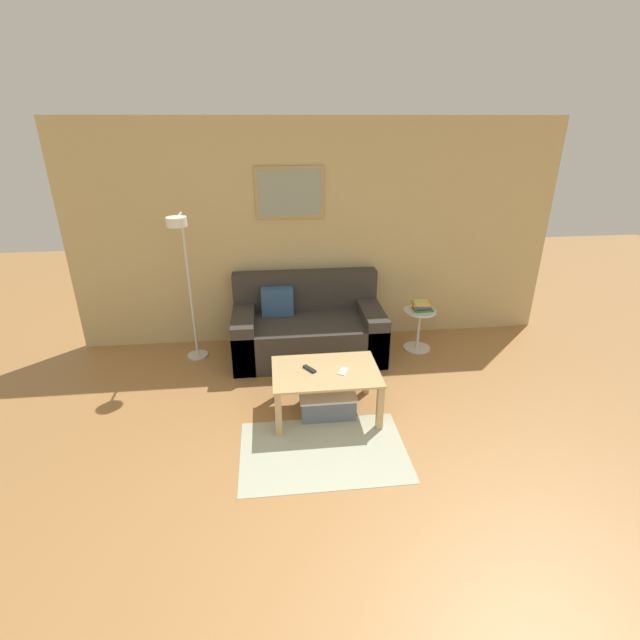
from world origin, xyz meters
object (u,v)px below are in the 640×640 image
(storage_bin, at_px, (327,401))
(remote_control, at_px, (309,369))
(cell_phone, at_px, (343,371))
(coffee_table, at_px, (326,378))
(couch, at_px, (307,329))
(book_stack, at_px, (422,306))
(side_table, at_px, (419,326))
(floor_lamp, at_px, (184,263))

(storage_bin, height_order, remote_control, remote_control)
(cell_phone, bearing_deg, coffee_table, -164.78)
(couch, xyz_separation_m, book_stack, (1.32, -0.03, 0.24))
(coffee_table, relative_size, side_table, 1.95)
(couch, relative_size, remote_control, 11.14)
(floor_lamp, height_order, remote_control, floor_lamp)
(coffee_table, bearing_deg, book_stack, 42.98)
(side_table, bearing_deg, remote_control, -140.53)
(cell_phone, bearing_deg, remote_control, -163.61)
(storage_bin, distance_m, cell_phone, 0.37)
(storage_bin, distance_m, book_stack, 1.76)
(storage_bin, bearing_deg, couch, 93.49)
(floor_lamp, xyz_separation_m, remote_control, (1.18, -1.07, -0.70))
(coffee_table, height_order, remote_control, remote_control)
(couch, xyz_separation_m, side_table, (1.30, -0.04, -0.01))
(storage_bin, relative_size, remote_control, 3.45)
(remote_control, bearing_deg, storage_bin, -38.68)
(floor_lamp, bearing_deg, coffee_table, -39.71)
(side_table, xyz_separation_m, book_stack, (0.02, 0.01, 0.25))
(side_table, bearing_deg, couch, 178.21)
(book_stack, bearing_deg, storage_bin, -137.05)
(book_stack, bearing_deg, side_table, -154.93)
(book_stack, xyz_separation_m, cell_phone, (-1.11, -1.21, -0.09))
(couch, height_order, cell_phone, couch)
(book_stack, xyz_separation_m, remote_control, (-1.41, -1.15, -0.09))
(storage_bin, height_order, floor_lamp, floor_lamp)
(coffee_table, distance_m, storage_bin, 0.26)
(coffee_table, distance_m, book_stack, 1.74)
(remote_control, bearing_deg, couch, 52.12)
(remote_control, bearing_deg, coffee_table, -44.55)
(floor_lamp, bearing_deg, remote_control, -42.24)
(storage_bin, xyz_separation_m, side_table, (1.23, 1.15, 0.18))
(couch, relative_size, book_stack, 6.87)
(couch, bearing_deg, storage_bin, -86.51)
(storage_bin, distance_m, remote_control, 0.38)
(couch, xyz_separation_m, floor_lamp, (-1.27, -0.11, 0.86))
(floor_lamp, distance_m, side_table, 2.71)
(coffee_table, relative_size, cell_phone, 6.84)
(side_table, relative_size, remote_control, 3.27)
(coffee_table, height_order, floor_lamp, floor_lamp)
(storage_bin, height_order, book_stack, book_stack)
(couch, relative_size, storage_bin, 3.23)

